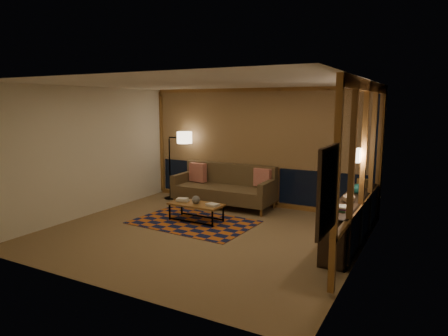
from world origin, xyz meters
The scene contains 21 objects.
floor centered at (0.00, 0.00, 0.00)m, with size 5.50×5.00×0.01m, color olive.
ceiling centered at (0.00, 0.00, 2.70)m, with size 5.50×5.00×0.01m, color silver.
walls centered at (0.00, 0.00, 1.35)m, with size 5.51×5.01×2.70m.
window_wall_back centered at (0.00, 2.43, 1.35)m, with size 5.30×0.16×2.60m, color olive, non-canonical shape.
window_wall_right centered at (2.68, 0.60, 1.35)m, with size 0.16×3.70×2.60m, color olive, non-canonical shape.
wall_art centered at (2.71, -1.85, 1.45)m, with size 0.06×0.74×0.94m, color red, non-canonical shape.
wall_sconce centered at (2.62, 0.45, 1.55)m, with size 0.12×0.18×0.22m, color beige, non-canonical shape.
sofa centered at (-0.57, 1.88, 0.47)m, with size 2.30×0.93×0.94m, color brown, non-canonical shape.
pillow_left centered at (-1.34, 2.01, 0.69)m, with size 0.44×0.15×0.44m, color #B90B01, non-canonical shape.
pillow_right centered at (0.29, 2.15, 0.68)m, with size 0.41×0.14×0.41m, color #B90B01, non-canonical shape.
area_rug centered at (-0.48, 0.48, 0.01)m, with size 2.34×1.56×0.01m, color #B05418.
coffee_table centered at (-0.49, 0.59, 0.18)m, with size 1.10×0.51×0.37m, color olive, non-canonical shape.
book_stack_a centered at (-0.82, 0.60, 0.40)m, with size 0.21×0.17×0.06m, color silver, non-canonical shape.
book_stack_b centered at (-0.10, 0.57, 0.39)m, with size 0.23×0.18×0.05m, color silver, non-canonical shape.
ceramic_pot centered at (-0.48, 0.57, 0.45)m, with size 0.17×0.17×0.17m, color black.
floor_lamp centered at (-2.11, 1.93, 0.84)m, with size 0.56×0.37×1.68m, color black, non-canonical shape.
bookshelf centered at (2.49, 0.97, 0.38)m, with size 0.40×3.01×0.75m, color #35271B, non-canonical shape.
basket centered at (2.47, 1.94, 0.83)m, with size 0.21×0.21×0.16m, color #9E793F.
teal_bowl centered at (2.49, 1.30, 0.84)m, with size 0.18×0.18×0.18m, color #1A6A63.
vase centered at (2.49, 0.56, 0.86)m, with size 0.20×0.20×0.21m, color tan.
shelf_book_stack centered at (2.49, 0.01, 0.79)m, with size 0.18×0.25×0.07m, color silver, non-canonical shape.
Camera 1 is at (3.72, -6.00, 2.36)m, focal length 32.00 mm.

